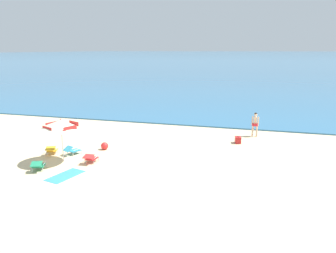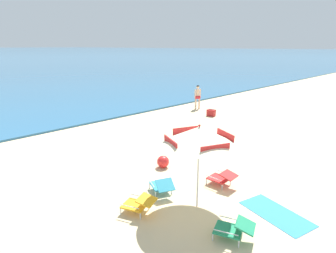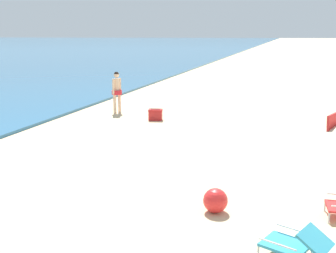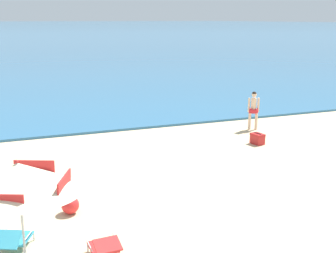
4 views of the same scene
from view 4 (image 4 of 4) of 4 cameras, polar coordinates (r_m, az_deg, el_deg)
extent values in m
cube|color=#2D668E|center=(416.73, -20.60, 12.89)|extent=(800.00, 800.00, 0.10)
cylinder|color=silver|center=(7.92, -19.10, -12.41)|extent=(0.04, 0.04, 2.24)
cone|color=beige|center=(7.58, -19.64, -6.45)|extent=(3.03, 3.02, 0.64)
cube|color=red|center=(8.30, -17.65, -5.28)|extent=(0.72, 0.33, 0.27)
cube|color=red|center=(7.37, -13.87, -7.51)|extent=(0.33, 0.72, 0.27)
sphere|color=red|center=(7.49, -19.82, -4.49)|extent=(0.06, 0.06, 0.06)
cube|color=teal|center=(9.49, -19.79, -14.06)|extent=(0.72, 0.76, 0.04)
cube|color=teal|center=(9.07, -20.90, -14.12)|extent=(0.60, 0.55, 0.25)
cylinder|color=silver|center=(9.87, -20.44, -13.72)|extent=(0.03, 0.03, 0.18)
cylinder|color=silver|center=(9.69, -17.70, -14.01)|extent=(0.03, 0.03, 0.18)
cylinder|color=silver|center=(9.41, -21.84, -15.28)|extent=(0.03, 0.03, 0.18)
cylinder|color=silver|center=(9.23, -18.97, -15.64)|extent=(0.03, 0.03, 0.18)
cylinder|color=silver|center=(9.55, -21.45, -13.24)|extent=(0.24, 0.50, 0.02)
cylinder|color=silver|center=(9.34, -18.23, -13.59)|extent=(0.24, 0.50, 0.02)
cube|color=red|center=(8.77, -8.78, -15.81)|extent=(0.55, 0.63, 0.04)
cube|color=red|center=(8.37, -8.20, -15.60)|extent=(0.52, 0.44, 0.12)
cylinder|color=silver|center=(9.02, -10.80, -15.80)|extent=(0.03, 0.03, 0.18)
cylinder|color=silver|center=(9.12, -7.70, -15.31)|extent=(0.03, 0.03, 0.18)
cylinder|color=silver|center=(8.66, -10.66, -15.42)|extent=(0.05, 0.54, 0.02)
cylinder|color=silver|center=(8.77, -6.98, -14.83)|extent=(0.05, 0.54, 0.02)
cylinder|color=beige|center=(18.26, 11.85, 0.82)|extent=(0.12, 0.12, 0.80)
cylinder|color=beige|center=(18.19, 10.99, 0.81)|extent=(0.12, 0.12, 0.80)
cylinder|color=red|center=(18.13, 11.49, 2.11)|extent=(0.40, 0.40, 0.17)
cylinder|color=beige|center=(18.08, 11.53, 2.93)|extent=(0.22, 0.22, 0.57)
cylinder|color=beige|center=(18.13, 12.14, 2.88)|extent=(0.09, 0.09, 0.60)
cylinder|color=beige|center=(18.03, 10.91, 2.88)|extent=(0.09, 0.09, 0.60)
sphere|color=beige|center=(18.00, 11.60, 4.25)|extent=(0.22, 0.22, 0.22)
sphere|color=black|center=(17.99, 11.60, 4.34)|extent=(0.20, 0.20, 0.20)
cube|color=red|center=(16.22, 12.01, -1.77)|extent=(0.43, 0.54, 0.32)
cube|color=red|center=(16.17, 12.04, -1.09)|extent=(0.44, 0.55, 0.08)
cylinder|color=black|center=(16.15, 12.05, -0.90)|extent=(0.09, 0.33, 0.02)
sphere|color=red|center=(10.62, -13.10, -10.33)|extent=(0.43, 0.43, 0.43)
camera|label=1|loc=(11.75, 105.60, 1.84)|focal=34.45mm
camera|label=2|loc=(6.08, -81.73, -1.79)|focal=30.20mm
camera|label=3|loc=(10.39, -53.57, -0.03)|focal=44.60mm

